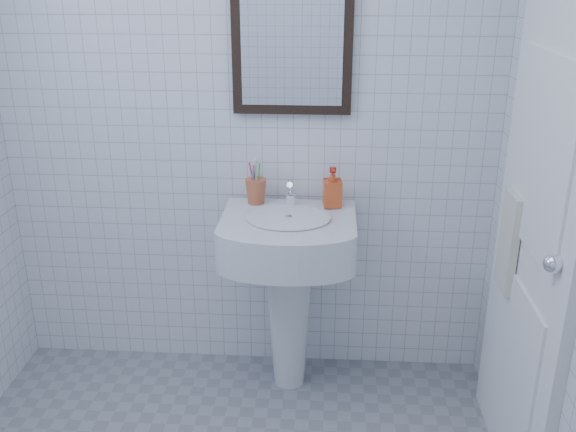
{
  "coord_description": "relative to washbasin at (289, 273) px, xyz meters",
  "views": [
    {
      "loc": [
        0.36,
        -1.53,
        1.83
      ],
      "look_at": [
        0.21,
        0.86,
        0.89
      ],
      "focal_mm": 40.0,
      "sensor_mm": 36.0,
      "label": 1
    }
  ],
  "objects": [
    {
      "name": "soap_dispenser",
      "position": [
        0.18,
        0.11,
        0.36
      ],
      "size": [
        0.09,
        0.09,
        0.17
      ],
      "primitive_type": "imported",
      "rotation": [
        0.0,
        0.0,
        0.12
      ],
      "color": "#B83011",
      "rests_on": "washbasin"
    },
    {
      "name": "towel_ring",
      "position": [
        0.86,
        -0.28,
        0.47
      ],
      "size": [
        0.01,
        0.18,
        0.18
      ],
      "primitive_type": "torus",
      "rotation": [
        0.0,
        1.57,
        0.0
      ],
      "color": "white",
      "rests_on": "wall_right"
    },
    {
      "name": "faucet",
      "position": [
        -0.0,
        0.1,
        0.32
      ],
      "size": [
        0.05,
        0.11,
        0.12
      ],
      "color": "white",
      "rests_on": "washbasin"
    },
    {
      "name": "wall_mirror",
      "position": [
        -0.0,
        0.19,
        0.97
      ],
      "size": [
        0.5,
        0.04,
        0.62
      ],
      "color": "black",
      "rests_on": "wall_back"
    },
    {
      "name": "washbasin",
      "position": [
        0.0,
        0.0,
        0.0
      ],
      "size": [
        0.56,
        0.41,
        0.86
      ],
      "color": "white",
      "rests_on": "ground"
    },
    {
      "name": "toothbrush_cup",
      "position": [
        -0.15,
        0.12,
        0.33
      ],
      "size": [
        0.1,
        0.1,
        0.11
      ],
      "primitive_type": null,
      "rotation": [
        0.0,
        0.0,
        -0.09
      ],
      "color": "#BD5B36",
      "rests_on": "washbasin"
    },
    {
      "name": "bathroom_door",
      "position": [
        0.88,
        -0.44,
        0.42
      ],
      "size": [
        0.04,
        0.8,
        2.0
      ],
      "primitive_type": "cube",
      "color": "white",
      "rests_on": "ground"
    },
    {
      "name": "hand_towel",
      "position": [
        0.84,
        -0.28,
        0.29
      ],
      "size": [
        0.03,
        0.16,
        0.38
      ],
      "primitive_type": "cube",
      "color": "beige",
      "rests_on": "towel_ring"
    },
    {
      "name": "wall_back",
      "position": [
        -0.2,
        0.21,
        0.67
      ],
      "size": [
        2.2,
        0.02,
        2.5
      ],
      "primitive_type": "cube",
      "color": "white",
      "rests_on": "ground"
    }
  ]
}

